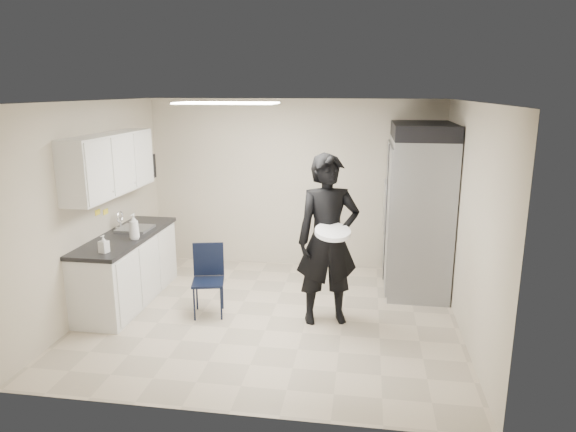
% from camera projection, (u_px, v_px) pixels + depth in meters
% --- Properties ---
extents(floor, '(4.50, 4.50, 0.00)m').
position_uv_depth(floor, '(271.00, 316.00, 6.35)').
color(floor, '#B5A58E').
rests_on(floor, ground).
extents(ceiling, '(4.50, 4.50, 0.00)m').
position_uv_depth(ceiling, '(269.00, 101.00, 5.73)').
color(ceiling, silver).
rests_on(ceiling, back_wall).
extents(back_wall, '(4.50, 0.00, 4.50)m').
position_uv_depth(back_wall, '(294.00, 184.00, 7.96)').
color(back_wall, '#BFB29D').
rests_on(back_wall, floor).
extents(left_wall, '(0.00, 4.00, 4.00)m').
position_uv_depth(left_wall, '(93.00, 208.00, 6.37)').
color(left_wall, '#BFB29D').
rests_on(left_wall, floor).
extents(right_wall, '(0.00, 4.00, 4.00)m').
position_uv_depth(right_wall, '(469.00, 222.00, 5.71)').
color(right_wall, '#BFB29D').
rests_on(right_wall, floor).
extents(ceiling_panel, '(1.20, 0.60, 0.02)m').
position_uv_depth(ceiling_panel, '(227.00, 103.00, 6.21)').
color(ceiling_panel, white).
rests_on(ceiling_panel, ceiling).
extents(lower_counter, '(0.60, 1.90, 0.86)m').
position_uv_depth(lower_counter, '(128.00, 270.00, 6.73)').
color(lower_counter, silver).
rests_on(lower_counter, floor).
extents(countertop, '(0.64, 1.95, 0.05)m').
position_uv_depth(countertop, '(125.00, 236.00, 6.62)').
color(countertop, black).
rests_on(countertop, lower_counter).
extents(sink, '(0.42, 0.40, 0.14)m').
position_uv_depth(sink, '(135.00, 232.00, 6.86)').
color(sink, gray).
rests_on(sink, countertop).
extents(faucet, '(0.02, 0.02, 0.24)m').
position_uv_depth(faucet, '(120.00, 221.00, 6.85)').
color(faucet, silver).
rests_on(faucet, countertop).
extents(upper_cabinets, '(0.35, 1.80, 0.75)m').
position_uv_depth(upper_cabinets, '(110.00, 164.00, 6.41)').
color(upper_cabinets, silver).
rests_on(upper_cabinets, left_wall).
extents(towel_dispenser, '(0.22, 0.30, 0.35)m').
position_uv_depth(towel_dispenser, '(145.00, 167.00, 7.57)').
color(towel_dispenser, black).
rests_on(towel_dispenser, left_wall).
extents(notice_sticker_left, '(0.00, 0.12, 0.07)m').
position_uv_depth(notice_sticker_left, '(98.00, 212.00, 6.49)').
color(notice_sticker_left, yellow).
rests_on(notice_sticker_left, left_wall).
extents(notice_sticker_right, '(0.00, 0.12, 0.07)m').
position_uv_depth(notice_sticker_right, '(106.00, 212.00, 6.69)').
color(notice_sticker_right, yellow).
rests_on(notice_sticker_right, left_wall).
extents(commercial_fridge, '(0.80, 1.35, 2.10)m').
position_uv_depth(commercial_fridge, '(418.00, 215.00, 7.06)').
color(commercial_fridge, gray).
rests_on(commercial_fridge, floor).
extents(fridge_compressor, '(0.80, 1.35, 0.20)m').
position_uv_depth(fridge_compressor, '(423.00, 131.00, 6.78)').
color(fridge_compressor, black).
rests_on(fridge_compressor, commercial_fridge).
extents(folding_chair, '(0.46, 0.46, 0.86)m').
position_uv_depth(folding_chair, '(208.00, 282.00, 6.30)').
color(folding_chair, black).
rests_on(folding_chair, floor).
extents(man_tuxedo, '(0.85, 0.69, 2.03)m').
position_uv_depth(man_tuxedo, '(328.00, 240.00, 6.00)').
color(man_tuxedo, black).
rests_on(man_tuxedo, floor).
extents(bucket_lid, '(0.50, 0.50, 0.05)m').
position_uv_depth(bucket_lid, '(333.00, 232.00, 5.72)').
color(bucket_lid, silver).
rests_on(bucket_lid, man_tuxedo).
extents(soap_bottle_a, '(0.14, 0.14, 0.33)m').
position_uv_depth(soap_bottle_a, '(134.00, 227.00, 6.37)').
color(soap_bottle_a, white).
rests_on(soap_bottle_a, countertop).
extents(soap_bottle_b, '(0.11, 0.11, 0.21)m').
position_uv_depth(soap_bottle_b, '(104.00, 244.00, 5.86)').
color(soap_bottle_b, '#ABABB7').
rests_on(soap_bottle_b, countertop).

